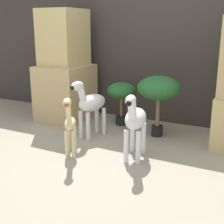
{
  "coord_description": "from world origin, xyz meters",
  "views": [
    {
      "loc": [
        1.27,
        -2.17,
        1.22
      ],
      "look_at": [
        -0.12,
        0.53,
        0.36
      ],
      "focal_mm": 50.0,
      "sensor_mm": 36.0,
      "label": 1
    }
  ],
  "objects_px": {
    "giraffe_figurine": "(70,123)",
    "potted_palm_back": "(121,93)",
    "zebra_left": "(90,104)",
    "potted_palm_front": "(159,90)",
    "zebra_right": "(135,120)"
  },
  "relations": [
    {
      "from": "giraffe_figurine",
      "to": "potted_palm_back",
      "type": "relative_size",
      "value": 1.13
    },
    {
      "from": "zebra_left",
      "to": "giraffe_figurine",
      "type": "bearing_deg",
      "value": -79.1
    },
    {
      "from": "potted_palm_front",
      "to": "zebra_left",
      "type": "bearing_deg",
      "value": -150.69
    },
    {
      "from": "zebra_right",
      "to": "zebra_left",
      "type": "bearing_deg",
      "value": 153.59
    },
    {
      "from": "zebra_right",
      "to": "giraffe_figurine",
      "type": "relative_size",
      "value": 1.08
    },
    {
      "from": "giraffe_figurine",
      "to": "potted_palm_back",
      "type": "distance_m",
      "value": 1.11
    },
    {
      "from": "potted_palm_front",
      "to": "potted_palm_back",
      "type": "xyz_separation_m",
      "value": [
        -0.54,
        0.18,
        -0.13
      ]
    },
    {
      "from": "zebra_left",
      "to": "giraffe_figurine",
      "type": "relative_size",
      "value": 1.08
    },
    {
      "from": "giraffe_figurine",
      "to": "potted_palm_back",
      "type": "xyz_separation_m",
      "value": [
        0.01,
        1.11,
        0.07
      ]
    },
    {
      "from": "zebra_left",
      "to": "giraffe_figurine",
      "type": "height_order",
      "value": "zebra_left"
    },
    {
      "from": "zebra_left",
      "to": "potted_palm_back",
      "type": "xyz_separation_m",
      "value": [
        0.11,
        0.55,
        0.02
      ]
    },
    {
      "from": "giraffe_figurine",
      "to": "potted_palm_back",
      "type": "height_order",
      "value": "giraffe_figurine"
    },
    {
      "from": "zebra_right",
      "to": "zebra_left",
      "type": "relative_size",
      "value": 1.0
    },
    {
      "from": "giraffe_figurine",
      "to": "potted_palm_front",
      "type": "bearing_deg",
      "value": 59.43
    },
    {
      "from": "zebra_right",
      "to": "potted_palm_back",
      "type": "relative_size",
      "value": 1.22
    }
  ]
}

